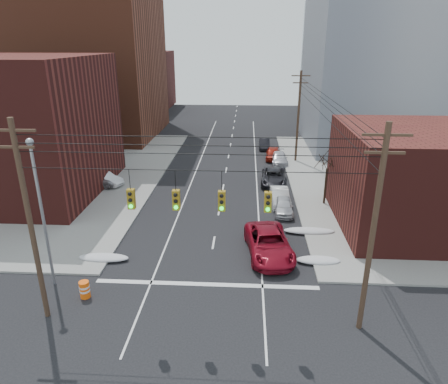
# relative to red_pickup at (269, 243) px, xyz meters

# --- Properties ---
(ground) EXTENTS (160.00, 160.00, 0.00)m
(ground) POSITION_rel_red_pickup_xyz_m (-4.05, -10.47, -0.88)
(ground) COLOR black
(ground) RESTS_ON ground
(building_brick_tall) EXTENTS (24.00, 20.00, 30.00)m
(building_brick_tall) POSITION_rel_red_pickup_xyz_m (-28.05, 37.53, 14.12)
(building_brick_tall) COLOR brown
(building_brick_tall) RESTS_ON ground
(building_brick_far) EXTENTS (22.00, 18.00, 12.00)m
(building_brick_far) POSITION_rel_red_pickup_xyz_m (-30.05, 63.53, 5.12)
(building_brick_far) COLOR #4D1A17
(building_brick_far) RESTS_ON ground
(building_office) EXTENTS (22.00, 20.00, 25.00)m
(building_office) POSITION_rel_red_pickup_xyz_m (17.95, 33.53, 11.62)
(building_office) COLOR gray
(building_office) RESTS_ON ground
(building_glass) EXTENTS (20.00, 18.00, 22.00)m
(building_glass) POSITION_rel_red_pickup_xyz_m (19.95, 59.53, 10.12)
(building_glass) COLOR gray
(building_glass) RESTS_ON ground
(building_storefront) EXTENTS (16.00, 12.00, 8.00)m
(building_storefront) POSITION_rel_red_pickup_xyz_m (13.95, 5.53, 3.12)
(building_storefront) COLOR #4D1A17
(building_storefront) RESTS_ON ground
(utility_pole_left) EXTENTS (2.20, 0.28, 11.00)m
(utility_pole_left) POSITION_rel_red_pickup_xyz_m (-12.55, -7.47, 4.91)
(utility_pole_left) COLOR #473323
(utility_pole_left) RESTS_ON ground
(utility_pole_right) EXTENTS (2.20, 0.28, 11.00)m
(utility_pole_right) POSITION_rel_red_pickup_xyz_m (4.45, -7.47, 4.91)
(utility_pole_right) COLOR #473323
(utility_pole_right) RESTS_ON ground
(utility_pole_far) EXTENTS (2.20, 0.28, 11.00)m
(utility_pole_far) POSITION_rel_red_pickup_xyz_m (4.45, 23.53, 4.91)
(utility_pole_far) COLOR #473323
(utility_pole_far) RESTS_ON ground
(traffic_signals) EXTENTS (17.00, 0.42, 2.02)m
(traffic_signals) POSITION_rel_red_pickup_xyz_m (-3.95, -7.50, 6.29)
(traffic_signals) COLOR black
(traffic_signals) RESTS_ON ground
(street_light) EXTENTS (0.44, 0.44, 9.32)m
(street_light) POSITION_rel_red_pickup_xyz_m (-13.55, -4.47, 4.66)
(street_light) COLOR gray
(street_light) RESTS_ON ground
(bare_tree) EXTENTS (2.09, 2.20, 4.93)m
(bare_tree) POSITION_rel_red_pickup_xyz_m (5.54, 9.53, 1.44)
(bare_tree) COLOR black
(bare_tree) RESTS_ON ground
(snow_nw) EXTENTS (3.50, 1.08, 0.42)m
(snow_nw) POSITION_rel_red_pickup_xyz_m (-11.45, -1.47, -0.67)
(snow_nw) COLOR silver
(snow_nw) RESTS_ON ground
(snow_ne) EXTENTS (3.00, 1.08, 0.42)m
(snow_ne) POSITION_rel_red_pickup_xyz_m (3.35, -0.97, -0.67)
(snow_ne) COLOR silver
(snow_ne) RESTS_ON ground
(snow_east_far) EXTENTS (4.00, 1.08, 0.42)m
(snow_east_far) POSITION_rel_red_pickup_xyz_m (3.35, 3.53, -0.67)
(snow_east_far) COLOR silver
(snow_east_far) RESTS_ON ground
(red_pickup) EXTENTS (3.69, 6.63, 1.75)m
(red_pickup) POSITION_rel_red_pickup_xyz_m (0.00, 0.00, 0.00)
(red_pickup) COLOR maroon
(red_pickup) RESTS_ON ground
(parked_car_a) EXTENTS (1.76, 4.06, 1.37)m
(parked_car_a) POSITION_rel_red_pickup_xyz_m (1.64, 7.44, -0.19)
(parked_car_a) COLOR silver
(parked_car_a) RESTS_ON ground
(parked_car_b) EXTENTS (1.70, 4.51, 1.47)m
(parked_car_b) POSITION_rel_red_pickup_xyz_m (1.46, 9.39, -0.14)
(parked_car_b) COLOR silver
(parked_car_b) RESTS_ON ground
(parked_car_c) EXTENTS (2.87, 5.58, 1.51)m
(parked_car_c) POSITION_rel_red_pickup_xyz_m (1.20, 15.03, -0.12)
(parked_car_c) COLOR black
(parked_car_c) RESTS_ON ground
(parked_car_d) EXTENTS (1.94, 4.62, 1.33)m
(parked_car_d) POSITION_rel_red_pickup_xyz_m (2.35, 22.65, -0.21)
(parked_car_d) COLOR silver
(parked_car_d) RESTS_ON ground
(parked_car_e) EXTENTS (2.13, 4.51, 1.49)m
(parked_car_e) POSITION_rel_red_pickup_xyz_m (1.69, 24.45, -0.13)
(parked_car_e) COLOR maroon
(parked_car_e) RESTS_ON ground
(parked_car_f) EXTENTS (1.46, 4.17, 1.37)m
(parked_car_f) POSITION_rel_red_pickup_xyz_m (0.75, 29.83, -0.19)
(parked_car_f) COLOR black
(parked_car_f) RESTS_ON ground
(lot_car_a) EXTENTS (4.42, 2.93, 1.38)m
(lot_car_a) POSITION_rel_red_pickup_xyz_m (-16.43, 13.23, -0.04)
(lot_car_a) COLOR silver
(lot_car_a) RESTS_ON sidewalk_nw
(lot_car_b) EXTENTS (5.18, 2.58, 1.41)m
(lot_car_b) POSITION_rel_red_pickup_xyz_m (-17.11, 12.81, -0.02)
(lot_car_b) COLOR #B5B4B9
(lot_car_b) RESTS_ON sidewalk_nw
(lot_car_c) EXTENTS (5.86, 3.74, 1.58)m
(lot_car_c) POSITION_rel_red_pickup_xyz_m (-21.43, 12.97, 0.06)
(lot_car_c) COLOR black
(lot_car_c) RESTS_ON sidewalk_nw
(lot_car_d) EXTENTS (4.60, 3.08, 1.45)m
(lot_car_d) POSITION_rel_red_pickup_xyz_m (-22.28, 14.97, 0.00)
(lot_car_d) COLOR #AEAEB3
(lot_car_d) RESTS_ON sidewalk_nw
(construction_barrel) EXTENTS (0.76, 0.76, 1.05)m
(construction_barrel) POSITION_rel_red_pickup_xyz_m (-11.09, -5.70, -0.33)
(construction_barrel) COLOR #FE5C0D
(construction_barrel) RESTS_ON ground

